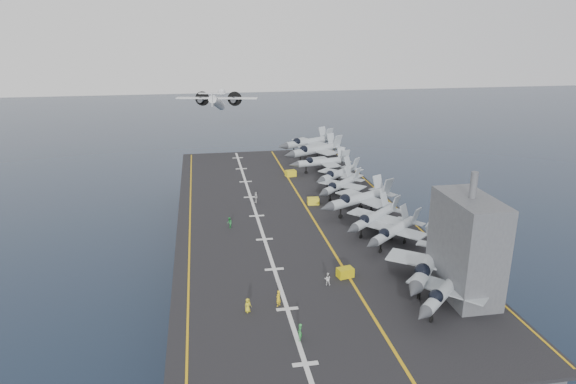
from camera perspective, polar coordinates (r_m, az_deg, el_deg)
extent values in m
plane|color=#142135|center=(90.92, 0.44, -8.59)|extent=(500.00, 500.00, 0.00)
cube|color=#56595E|center=(88.79, 0.44, -5.71)|extent=(36.00, 90.00, 10.00)
cube|color=black|center=(86.83, 0.45, -2.56)|extent=(38.00, 92.00, 0.40)
cube|color=gold|center=(87.31, 2.39, -2.31)|extent=(0.35, 90.00, 0.02)
cube|color=silver|center=(85.94, -3.49, -2.66)|extent=(0.50, 90.00, 0.02)
cube|color=gold|center=(85.54, -10.84, -3.07)|extent=(0.25, 90.00, 0.02)
cube|color=gold|center=(91.70, 11.91, -1.68)|extent=(0.25, 90.00, 0.02)
imported|color=gold|center=(58.35, -4.49, -12.44)|extent=(1.18, 1.06, 1.64)
imported|color=yellow|center=(59.22, -1.08, -11.72)|extent=(1.36, 1.37, 1.94)
imported|color=green|center=(81.06, -6.52, -3.41)|extent=(0.73, 1.07, 1.74)
imported|color=silver|center=(92.04, -3.58, -0.59)|extent=(0.99, 1.32, 2.00)
imported|color=green|center=(53.50, 1.32, -15.31)|extent=(0.96, 1.26, 1.90)
imported|color=white|center=(63.82, 4.41, -9.61)|extent=(1.10, 0.88, 1.61)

